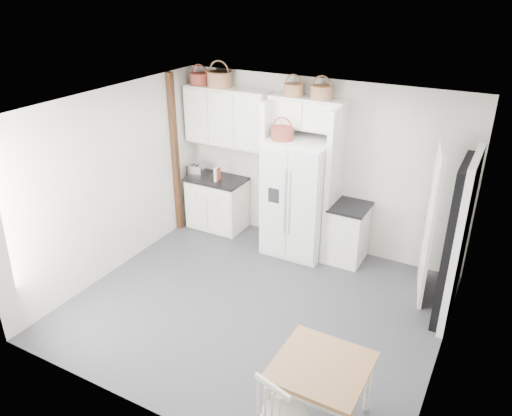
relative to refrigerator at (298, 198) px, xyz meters
The scene contains 27 objects.
floor 1.84m from the refrigerator, 84.65° to the right, with size 4.50×4.50×0.00m, color #42414A.
ceiling 2.35m from the refrigerator, 84.65° to the right, with size 4.50×4.50×0.00m, color white.
wall_back 0.59m from the refrigerator, 69.37° to the left, with size 4.50×4.50×0.00m, color #BAB5A7.
wall_left 2.67m from the refrigerator, 142.67° to the right, with size 4.00×4.00×0.00m, color #BAB5A7.
wall_right 2.91m from the refrigerator, 33.72° to the right, with size 4.00×4.00×0.00m, color #BAB5A7.
refrigerator is the anchor object (origin of this frame).
base_cab_left 1.58m from the refrigerator, behind, with size 0.91×0.58×0.85m, color silver.
base_cab_right 0.92m from the refrigerator, ahead, with size 0.49×0.58×0.85m, color silver.
dining_table 3.35m from the refrigerator, 62.06° to the right, with size 0.84×0.84×0.70m, color olive.
windsor_chair 3.66m from the refrigerator, 67.44° to the right, with size 0.42×0.38×0.85m, color silver.
counter_left 1.51m from the refrigerator, behind, with size 0.95×0.61×0.04m, color black.
counter_right 0.79m from the refrigerator, ahead, with size 0.52×0.62×0.04m, color black.
toaster 1.87m from the refrigerator, behind, with size 0.27×0.16×0.19m, color silver.
cookbook_red 1.44m from the refrigerator, behind, with size 0.03×0.15×0.22m, color #A23B26.
cookbook_cream 1.44m from the refrigerator, behind, with size 0.03×0.15×0.23m, color beige.
basket_upper_a 2.41m from the refrigerator, behind, with size 0.31×0.31×0.18m, color maroon.
basket_upper_b 2.17m from the refrigerator, behind, with size 0.39×0.39×0.23m, color brown.
basket_bridge_a 1.57m from the refrigerator, 135.53° to the left, with size 0.30×0.30×0.17m, color brown.
basket_bridge_b 1.57m from the refrigerator, 50.01° to the left, with size 0.31×0.31×0.18m, color brown.
basket_fridge_a 1.02m from the refrigerator, 157.25° to the right, with size 0.33×0.33×0.18m, color maroon.
upper_cabinet 1.70m from the refrigerator, behind, with size 1.40×0.34×0.90m, color silver.
bridge_cabinet 1.25m from the refrigerator, 90.00° to the left, with size 1.12×0.34×0.45m, color silver.
fridge_panel_left 0.58m from the refrigerator, 169.08° to the left, with size 0.08×0.60×2.30m, color silver.
fridge_panel_right 0.58m from the refrigerator, 10.92° to the left, with size 0.08×0.60×2.30m, color silver.
trim_post 2.11m from the refrigerator, behind, with size 0.09×0.09×2.60m, color black.
doorway_void 2.39m from the refrigerator, 14.60° to the right, with size 0.18×0.85×2.05m, color black.
door_slab 1.97m from the refrigerator, ahead, with size 0.80×0.04×2.05m, color white.
Camera 1 is at (2.54, -4.68, 3.92)m, focal length 35.00 mm.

